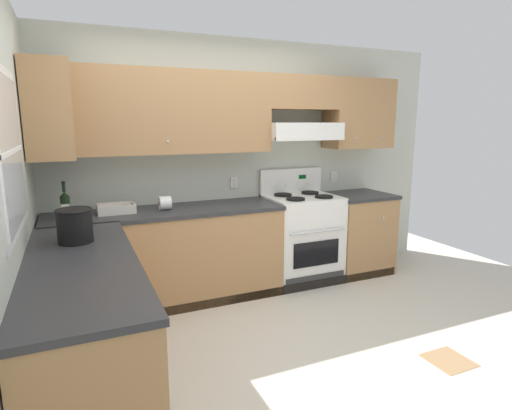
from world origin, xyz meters
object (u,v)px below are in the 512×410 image
(bowl, at_px, (116,210))
(paper_towel_roll, at_px, (165,203))
(wine_bottle, at_px, (65,205))
(stove, at_px, (302,237))
(bucket, at_px, (75,225))

(bowl, relative_size, paper_towel_roll, 2.57)
(bowl, bearing_deg, wine_bottle, -167.78)
(wine_bottle, relative_size, paper_towel_roll, 2.55)
(stove, distance_m, paper_towel_roll, 1.55)
(wine_bottle, height_order, bucket, wine_bottle)
(bucket, bearing_deg, stove, 20.31)
(stove, bearing_deg, bowl, 179.02)
(bucket, bearing_deg, wine_bottle, 94.56)
(wine_bottle, distance_m, bowl, 0.43)
(bowl, bearing_deg, paper_towel_roll, -3.46)
(bucket, bearing_deg, bowl, 68.09)
(wine_bottle, bearing_deg, bowl, 12.22)
(bucket, distance_m, paper_towel_roll, 1.15)
(wine_bottle, bearing_deg, bucket, -85.44)
(wine_bottle, bearing_deg, paper_towel_roll, 4.28)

